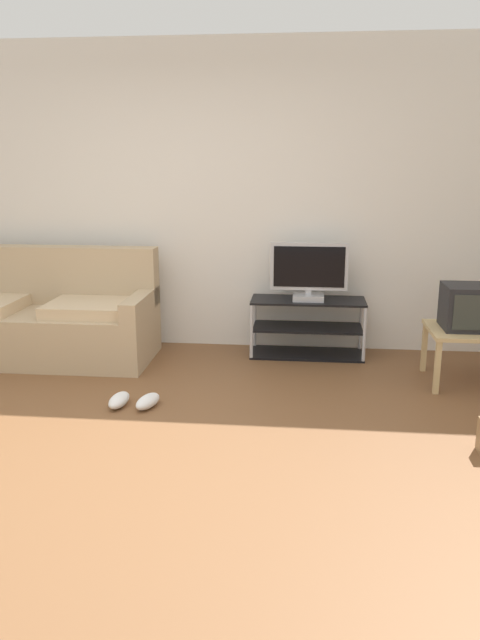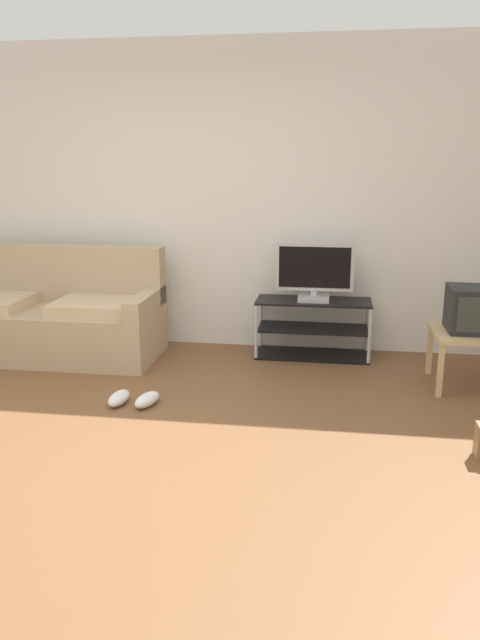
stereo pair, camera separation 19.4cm
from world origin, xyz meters
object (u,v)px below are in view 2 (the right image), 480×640
object	(u,v)px
flat_tv	(314,273)
side_table	(472,339)
couch	(49,317)
sneakers_pair	(133,399)
crt_tv	(475,309)
tv_stand	(313,328)

from	to	relation	value
flat_tv	side_table	xyz separation A→B (m)	(1.21, -0.58, -0.38)
flat_tv	couch	bearing A→B (deg)	-173.56
couch	sneakers_pair	xyz separation A→B (m)	(1.10, -1.06, -0.30)
side_table	sneakers_pair	distance (m)	2.55
crt_tv	tv_stand	bearing A→B (deg)	154.29
tv_stand	sneakers_pair	distance (m)	1.82
couch	tv_stand	size ratio (longest dim) A/B	1.98
tv_stand	flat_tv	world-z (taller)	flat_tv
couch	side_table	world-z (taller)	couch
crt_tv	sneakers_pair	bearing A→B (deg)	-162.59
side_table	crt_tv	bearing A→B (deg)	90.00
couch	crt_tv	distance (m)	3.54
tv_stand	flat_tv	xyz separation A→B (m)	(0.00, -0.02, 0.50)
side_table	couch	bearing A→B (deg)	174.89
couch	crt_tv	size ratio (longest dim) A/B	5.08
tv_stand	sneakers_pair	world-z (taller)	tv_stand
crt_tv	sneakers_pair	world-z (taller)	crt_tv
crt_tv	sneakers_pair	size ratio (longest dim) A/B	1.05
crt_tv	couch	bearing A→B (deg)	175.15
flat_tv	crt_tv	size ratio (longest dim) A/B	1.72
couch	crt_tv	world-z (taller)	couch
couch	tv_stand	distance (m)	2.33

